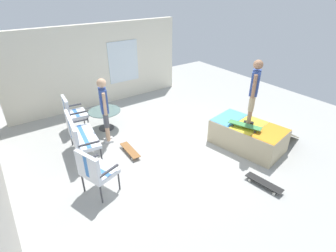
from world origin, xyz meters
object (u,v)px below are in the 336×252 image
Objects in this scene: person_watching at (104,106)px; person_skater at (254,89)px; patio_chair_by_wall at (94,169)px; skateboard_by_bench at (130,150)px; skateboard_on_ramp at (245,125)px; skate_ramp at (248,135)px; patio_chair_near_house at (71,111)px; skateboard_spare at (264,183)px; patio_bench at (78,134)px; patio_table at (105,116)px.

person_watching is 3.67m from person_skater.
patio_chair_by_wall is at bearing 149.96° from person_watching.
person_watching reaches higher than skateboard_by_bench.
person_skater reaches higher than skateboard_on_ramp.
person_watching is 1.30m from skateboard_by_bench.
patio_chair_by_wall is 3.95m from person_skater.
skate_ramp is 1.27m from person_skater.
patio_chair_near_house is at bearing 41.62° from skateboard_on_ramp.
patio_chair_by_wall is 1.60m from skateboard_by_bench.
patio_chair_by_wall is 1.26× the size of skateboard_by_bench.
person_skater is 0.89m from skateboard_on_ramp.
patio_chair_near_house is 1.25× the size of skateboard_spare.
patio_bench and patio_chair_near_house have the same top height.
skateboard_on_ramp is (-0.64, -3.57, 0.12)m from patio_chair_by_wall.
person_skater reaches higher than skate_ramp.
skate_ramp is at bearing -135.35° from patio_chair_near_house.
patio_table is at bearing 21.49° from skateboard_spare.
patio_bench is 1.52m from patio_chair_by_wall.
skateboard_on_ramp reaches higher than skate_ramp.
patio_table is 1.10× the size of skateboard_on_ramp.
person_watching is at bearing 12.57° from skateboard_by_bench.
patio_chair_near_house is 5.31m from skateboard_spare.
skateboard_spare is at bearing -151.93° from person_watching.
patio_bench is 1.28× the size of patio_chair_by_wall.
person_watching reaches higher than patio_bench.
person_skater is at bearing 93.09° from skate_ramp.
skate_ramp is 1.57m from skateboard_spare.
person_skater is at bearing -74.74° from skateboard_on_ramp.
patio_chair_near_house reaches higher than skateboard_on_ramp.
patio_table is at bearing 40.95° from skate_ramp.
skate_ramp is 4.22m from patio_bench.
patio_bench is at bearing 57.56° from skateboard_on_ramp.
skateboard_on_ramp is (-0.06, 0.29, 0.41)m from skate_ramp.
person_skater is 1.99× the size of skateboard_spare.
patio_chair_near_house is 1.26× the size of skateboard_by_bench.
patio_chair_near_house and patio_chair_by_wall have the same top height.
patio_table is (3.00, 2.61, 0.08)m from skate_ramp.
patio_table is 4.11m from person_skater.
skate_ramp is 2.37× the size of patio_table.
person_watching is 2.14× the size of skateboard_spare.
patio_table is 1.10× the size of skateboard_spare.
person_watching reaches higher than skateboard_spare.
person_skater is at bearing -34.89° from skateboard_spare.
patio_chair_by_wall is (-1.51, 0.20, -0.00)m from patio_bench.
skateboard_on_ramp is (-2.14, -3.37, 0.12)m from patio_bench.
patio_chair_near_house is at bearing -10.95° from patio_bench.
person_watching reaches higher than patio_chair_near_house.
skateboard_spare is at bearing 151.08° from skateboard_on_ramp.
person_watching is (1.76, -1.02, 0.41)m from patio_chair_by_wall.
patio_bench reaches higher than patio_table.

